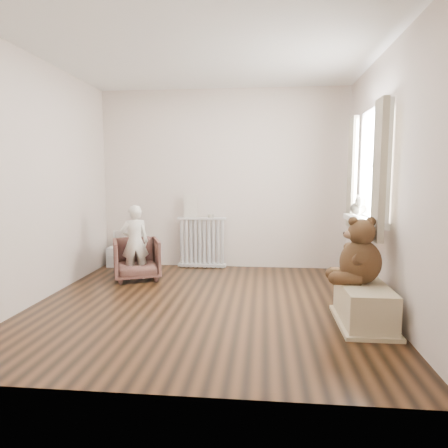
# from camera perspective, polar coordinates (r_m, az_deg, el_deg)

# --- Properties ---
(floor) EXTENTS (3.60, 3.60, 0.01)m
(floor) POSITION_cam_1_polar(r_m,az_deg,el_deg) (4.32, -2.63, -11.28)
(floor) COLOR black
(floor) RESTS_ON ground
(ceiling) EXTENTS (3.60, 3.60, 0.01)m
(ceiling) POSITION_cam_1_polar(r_m,az_deg,el_deg) (4.30, -2.83, 23.82)
(ceiling) COLOR white
(ceiling) RESTS_ON ground
(back_wall) EXTENTS (3.60, 0.02, 2.60)m
(back_wall) POSITION_cam_1_polar(r_m,az_deg,el_deg) (5.90, -0.14, 6.39)
(back_wall) COLOR silver
(back_wall) RESTS_ON ground
(front_wall) EXTENTS (3.60, 0.02, 2.60)m
(front_wall) POSITION_cam_1_polar(r_m,az_deg,el_deg) (2.35, -9.24, 5.75)
(front_wall) COLOR silver
(front_wall) RESTS_ON ground
(left_wall) EXTENTS (0.02, 3.60, 2.60)m
(left_wall) POSITION_cam_1_polar(r_m,az_deg,el_deg) (4.72, -24.98, 5.67)
(left_wall) COLOR silver
(left_wall) RESTS_ON ground
(right_wall) EXTENTS (0.02, 3.60, 2.60)m
(right_wall) POSITION_cam_1_polar(r_m,az_deg,el_deg) (4.24, 22.25, 5.75)
(right_wall) COLOR silver
(right_wall) RESTS_ON ground
(window) EXTENTS (0.03, 0.90, 1.10)m
(window) POSITION_cam_1_polar(r_m,az_deg,el_deg) (4.52, 20.76, 7.75)
(window) COLOR white
(window) RESTS_ON right_wall
(window_sill) EXTENTS (0.22, 1.10, 0.06)m
(window_sill) POSITION_cam_1_polar(r_m,az_deg,el_deg) (4.52, 19.35, 0.43)
(window_sill) COLOR silver
(window_sill) RESTS_ON right_wall
(curtain_left) EXTENTS (0.06, 0.26, 1.30)m
(curtain_left) POSITION_cam_1_polar(r_m,az_deg,el_deg) (3.94, 21.31, 7.06)
(curtain_left) COLOR #B7AD92
(curtain_left) RESTS_ON right_wall
(curtain_right) EXTENTS (0.06, 0.26, 1.30)m
(curtain_right) POSITION_cam_1_polar(r_m,az_deg,el_deg) (5.05, 17.85, 7.03)
(curtain_right) COLOR #B7AD92
(curtain_right) RESTS_ON right_wall
(radiator) EXTENTS (0.71, 0.13, 0.75)m
(radiator) POSITION_cam_1_polar(r_m,az_deg,el_deg) (5.89, -3.17, -2.51)
(radiator) COLOR silver
(radiator) RESTS_ON floor
(paper_doll) EXTENTS (0.20, 0.02, 0.34)m
(paper_doll) POSITION_cam_1_polar(r_m,az_deg,el_deg) (5.86, -4.79, 2.60)
(paper_doll) COLOR beige
(paper_doll) RESTS_ON radiator
(tin_a) EXTENTS (0.09, 0.09, 0.05)m
(tin_a) POSITION_cam_1_polar(r_m,az_deg,el_deg) (5.83, -1.91, 1.18)
(tin_a) COLOR #A59E8C
(tin_a) RESTS_ON radiator
(toy_vanity) EXTENTS (0.33, 0.24, 0.53)m
(toy_vanity) POSITION_cam_1_polar(r_m,az_deg,el_deg) (6.20, -14.71, -3.34)
(toy_vanity) COLOR silver
(toy_vanity) RESTS_ON floor
(armchair) EXTENTS (0.75, 0.76, 0.54)m
(armchair) POSITION_cam_1_polar(r_m,az_deg,el_deg) (5.37, -12.38, -4.90)
(armchair) COLOR #513128
(armchair) RESTS_ON floor
(child) EXTENTS (0.41, 0.35, 0.96)m
(child) POSITION_cam_1_polar(r_m,az_deg,el_deg) (5.28, -12.61, -2.53)
(child) COLOR white
(child) RESTS_ON armchair
(toy_bench) EXTENTS (0.41, 0.77, 0.36)m
(toy_bench) POSITION_cam_1_polar(r_m,az_deg,el_deg) (3.90, 19.39, -10.59)
(toy_bench) COLOR beige
(toy_bench) RESTS_ON floor
(teddy_bear) EXTENTS (0.49, 0.38, 0.60)m
(teddy_bear) POSITION_cam_1_polar(r_m,az_deg,el_deg) (3.88, 18.97, -3.52)
(teddy_bear) COLOR #352212
(teddy_bear) RESTS_ON toy_bench
(plush_cat) EXTENTS (0.25, 0.31, 0.23)m
(plush_cat) POSITION_cam_1_polar(r_m,az_deg,el_deg) (4.74, 18.62, 2.31)
(plush_cat) COLOR #676255
(plush_cat) RESTS_ON window_sill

